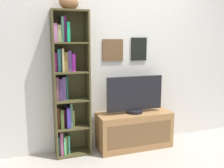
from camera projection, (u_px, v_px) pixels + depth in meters
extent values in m
cube|color=silver|center=(119.00, 59.00, 3.36)|extent=(4.80, 0.06, 2.42)
cube|color=brown|center=(113.00, 50.00, 3.27)|extent=(0.29, 0.02, 0.29)
cube|color=#BCAC8B|center=(113.00, 50.00, 3.26)|extent=(0.24, 0.01, 0.24)
cube|color=black|center=(139.00, 49.00, 3.39)|extent=(0.23, 0.02, 0.31)
cube|color=#C2BA98|center=(139.00, 49.00, 3.38)|extent=(0.18, 0.01, 0.26)
cube|color=#494223|center=(54.00, 86.00, 2.98)|extent=(0.02, 0.25, 1.82)
cube|color=#494223|center=(88.00, 84.00, 3.11)|extent=(0.02, 0.25, 1.82)
cube|color=#494223|center=(70.00, 84.00, 3.16)|extent=(0.44, 0.01, 1.82)
cube|color=#494223|center=(73.00, 153.00, 3.20)|extent=(0.40, 0.24, 0.02)
cube|color=#494223|center=(73.00, 127.00, 3.14)|extent=(0.40, 0.24, 0.02)
cube|color=#494223|center=(72.00, 100.00, 3.08)|extent=(0.40, 0.24, 0.02)
cube|color=#494223|center=(71.00, 72.00, 3.02)|extent=(0.40, 0.24, 0.02)
cube|color=#494223|center=(70.00, 43.00, 2.95)|extent=(0.40, 0.24, 0.02)
cube|color=#494223|center=(69.00, 11.00, 2.89)|extent=(0.40, 0.24, 0.02)
cube|color=teal|center=(58.00, 144.00, 3.15)|extent=(0.02, 0.16, 0.24)
cube|color=#A54F78|center=(61.00, 142.00, 3.14)|extent=(0.04, 0.19, 0.30)
cube|color=#5AC57B|center=(64.00, 144.00, 3.16)|extent=(0.03, 0.20, 0.24)
cube|color=#889B4D|center=(66.00, 143.00, 3.20)|extent=(0.02, 0.13, 0.23)
cube|color=#46BB97|center=(68.00, 143.00, 3.20)|extent=(0.02, 0.15, 0.24)
cube|color=brown|center=(58.00, 117.00, 3.10)|extent=(0.04, 0.14, 0.26)
cube|color=#455628|center=(61.00, 118.00, 3.09)|extent=(0.04, 0.20, 0.24)
cube|color=#5E1033|center=(64.00, 117.00, 3.13)|extent=(0.02, 0.13, 0.22)
cube|color=#423198|center=(68.00, 116.00, 3.11)|extent=(0.04, 0.21, 0.26)
cube|color=#528469|center=(71.00, 114.00, 3.14)|extent=(0.03, 0.16, 0.30)
cube|color=olive|center=(73.00, 117.00, 3.16)|extent=(0.02, 0.15, 0.21)
cube|color=brown|center=(57.00, 88.00, 3.02)|extent=(0.04, 0.18, 0.29)
cube|color=#492F67|center=(60.00, 89.00, 3.03)|extent=(0.04, 0.18, 0.27)
cube|color=#63457D|center=(64.00, 88.00, 3.06)|extent=(0.04, 0.15, 0.29)
cube|color=#185246|center=(66.00, 87.00, 3.07)|extent=(0.02, 0.15, 0.30)
cube|color=#BA2087|center=(55.00, 62.00, 2.98)|extent=(0.03, 0.13, 0.23)
cube|color=teal|center=(59.00, 60.00, 2.99)|extent=(0.04, 0.15, 0.27)
cube|color=tan|center=(62.00, 60.00, 2.97)|extent=(0.02, 0.20, 0.28)
cube|color=brown|center=(65.00, 62.00, 3.00)|extent=(0.04, 0.18, 0.24)
cube|color=#5A3F81|center=(69.00, 61.00, 3.02)|extent=(0.04, 0.15, 0.25)
cube|color=#AF25B2|center=(73.00, 62.00, 3.05)|extent=(0.04, 0.15, 0.21)
cube|color=#B769A7|center=(55.00, 33.00, 2.90)|extent=(0.04, 0.19, 0.22)
cube|color=#8D935D|center=(59.00, 34.00, 2.92)|extent=(0.04, 0.18, 0.20)
cube|color=#58997E|center=(62.00, 30.00, 2.94)|extent=(0.03, 0.14, 0.30)
cube|color=#62155C|center=(65.00, 29.00, 2.95)|extent=(0.02, 0.15, 0.30)
cube|color=#19A96A|center=(68.00, 32.00, 2.95)|extent=(0.04, 0.18, 0.23)
ellipsoid|color=brown|center=(69.00, 3.00, 2.87)|extent=(0.31, 0.28, 0.17)
cube|color=#9A6C3F|center=(134.00, 130.00, 3.37)|extent=(1.02, 0.38, 0.49)
cube|color=brown|center=(140.00, 135.00, 3.20)|extent=(0.91, 0.01, 0.31)
cylinder|color=black|center=(134.00, 111.00, 3.32)|extent=(0.22, 0.22, 0.04)
cube|color=black|center=(135.00, 93.00, 3.28)|extent=(0.78, 0.04, 0.46)
cube|color=white|center=(135.00, 93.00, 3.27)|extent=(0.74, 0.01, 0.42)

